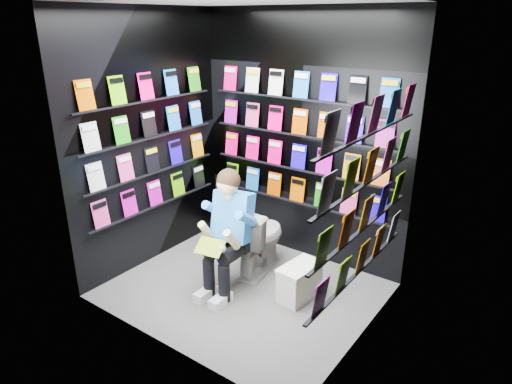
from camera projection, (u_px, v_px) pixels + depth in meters
The scene contains 14 objects.
floor at pixel (244, 290), 4.44m from camera, with size 2.40×2.40×0.00m, color #5D5D5B.
ceiling at pixel (240, 1), 3.51m from camera, with size 2.40×2.40×0.00m, color white.
wall_back at pixel (301, 139), 4.73m from camera, with size 2.40×0.04×2.60m, color black.
wall_front at pixel (156, 196), 3.22m from camera, with size 2.40×0.04×2.60m, color black.
wall_left at pixel (149, 142), 4.63m from camera, with size 0.04×2.00×2.60m, color black.
wall_right at pixel (373, 191), 3.32m from camera, with size 0.04×2.00×2.60m, color black.
comics_back at pixel (299, 139), 4.71m from camera, with size 2.10×0.06×1.37m, color #EC006B, non-canonical shape.
comics_left at pixel (151, 142), 4.61m from camera, with size 0.06×1.70×1.37m, color #EC006B, non-canonical shape.
comics_right at pixel (369, 189), 3.33m from camera, with size 0.06×1.70×1.37m, color #EC006B, non-canonical shape.
toilet at pixel (258, 238), 4.67m from camera, with size 0.42×0.75×0.73m, color white.
longbox at pixel (299, 283), 4.26m from camera, with size 0.23×0.42×0.31m, color white.
longbox_lid at pixel (300, 267), 4.20m from camera, with size 0.25×0.44×0.03m, color white.
reader at pixel (234, 217), 4.24m from camera, with size 0.48×0.70×1.29m, color blue, non-canonical shape.
held_comic at pixel (210, 247), 4.04m from camera, with size 0.26×0.01×0.18m, color #25991E.
Camera 1 is at (2.33, -3.01, 2.47)m, focal length 32.00 mm.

